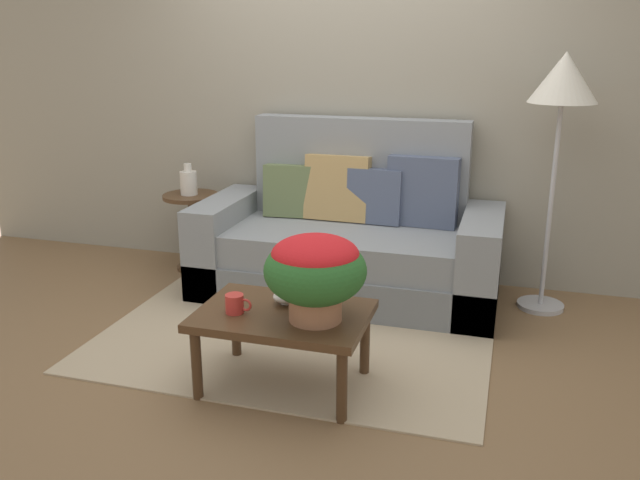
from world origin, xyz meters
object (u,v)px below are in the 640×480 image
object	(u,v)px
couch	(350,243)
coffee_table	(283,322)
coffee_mug	(235,304)
floor_lamp	(563,93)
side_table	(192,218)
potted_plant	(315,269)
snack_bowl	(285,297)
table_vase	(189,182)

from	to	relation	value
couch	coffee_table	bearing A→B (deg)	-89.78
couch	coffee_mug	distance (m)	1.47
coffee_table	couch	bearing A→B (deg)	90.22
coffee_table	floor_lamp	xyz separation A→B (m)	(1.27, 1.44, 1.03)
floor_lamp	side_table	bearing A→B (deg)	178.93
potted_plant	snack_bowl	distance (m)	0.33
snack_bowl	table_vase	world-z (taller)	table_vase
couch	potted_plant	bearing A→B (deg)	-82.53
potted_plant	coffee_table	bearing A→B (deg)	165.64
couch	potted_plant	distance (m)	1.46
table_vase	side_table	bearing A→B (deg)	58.95
floor_lamp	snack_bowl	xyz separation A→B (m)	(-1.29, -1.34, -0.94)
side_table	coffee_mug	xyz separation A→B (m)	(1.04, -1.56, 0.05)
potted_plant	snack_bowl	bearing A→B (deg)	143.81
coffee_mug	floor_lamp	bearing A→B (deg)	45.50
snack_bowl	potted_plant	bearing A→B (deg)	-36.19
side_table	snack_bowl	bearing A→B (deg)	-48.28
side_table	floor_lamp	xyz separation A→B (m)	(2.53, -0.05, 0.98)
couch	potted_plant	world-z (taller)	couch
side_table	potted_plant	world-z (taller)	potted_plant
snack_bowl	table_vase	size ratio (longest dim) A/B	0.55
table_vase	coffee_mug	bearing A→B (deg)	-56.16
coffee_table	potted_plant	size ratio (longest dim) A/B	1.73
potted_plant	floor_lamp	bearing A→B (deg)	53.65
couch	table_vase	xyz separation A→B (m)	(-1.25, 0.11, 0.33)
coffee_mug	snack_bowl	world-z (taller)	coffee_mug
table_vase	snack_bowl	bearing A→B (deg)	-47.98
coffee_table	coffee_mug	distance (m)	0.25
coffee_table	potted_plant	xyz separation A→B (m)	(0.18, -0.05, 0.31)
coffee_table	potted_plant	distance (m)	0.36
potted_plant	table_vase	size ratio (longest dim) A/B	2.09
potted_plant	couch	bearing A→B (deg)	97.47
couch	snack_bowl	size ratio (longest dim) A/B	15.83
snack_bowl	side_table	bearing A→B (deg)	131.72
side_table	table_vase	distance (m)	0.28
coffee_mug	potted_plant	bearing A→B (deg)	4.68
side_table	floor_lamp	size ratio (longest dim) A/B	0.36
floor_lamp	potted_plant	bearing A→B (deg)	-126.35
floor_lamp	coffee_mug	size ratio (longest dim) A/B	12.01
couch	coffee_mug	size ratio (longest dim) A/B	14.94
potted_plant	table_vase	bearing A→B (deg)	133.42
coffee_mug	snack_bowl	bearing A→B (deg)	42.80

